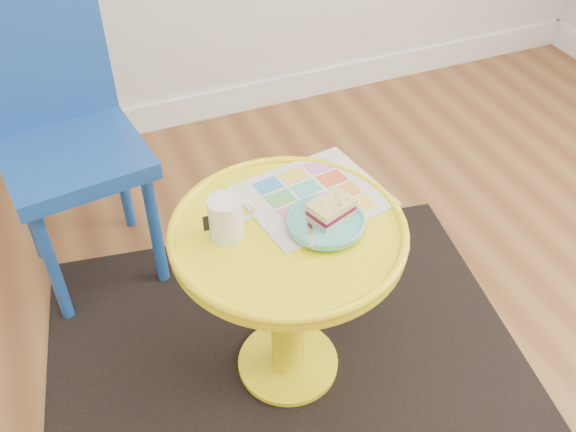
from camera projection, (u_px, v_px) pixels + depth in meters
name	position (u px, v px, depth m)	size (l,w,h in m)	color
rug	(288.00, 364.00, 1.78)	(1.30, 1.10, 0.01)	black
side_table	(288.00, 274.00, 1.54)	(0.54, 0.54, 0.51)	yellow
chair	(62.00, 128.00, 1.79)	(0.42, 0.42, 0.86)	#18469C
newspaper	(313.00, 196.00, 1.53)	(0.32, 0.27, 0.01)	silver
mug	(226.00, 217.00, 1.39)	(0.11, 0.08, 0.10)	white
plate	(326.00, 222.00, 1.43)	(0.18, 0.18, 0.02)	#59BEB6
cake_slice	(331.00, 209.00, 1.42)	(0.11, 0.09, 0.04)	#D3BC8C
fork	(310.00, 222.00, 1.42)	(0.07, 0.14, 0.00)	silver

